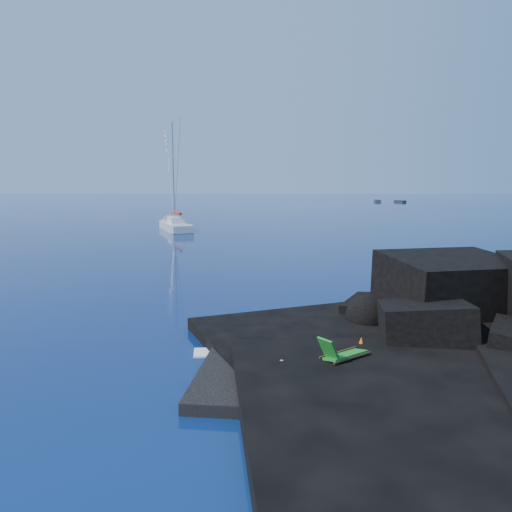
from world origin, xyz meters
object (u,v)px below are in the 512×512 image
(sailboat, at_px, (175,230))
(deck_chair, at_px, (345,348))
(distant_boat_a, at_px, (377,202))
(sunbather, at_px, (266,362))
(distant_boat_b, at_px, (400,202))
(marker_cone, at_px, (361,344))

(sailboat, xyz_separation_m, deck_chair, (12.84, -45.76, 0.93))
(distant_boat_a, bearing_deg, sunbather, -98.85)
(sunbather, height_order, distant_boat_b, sunbather)
(sunbather, bearing_deg, deck_chair, 17.22)
(marker_cone, relative_size, distant_boat_b, 0.13)
(marker_cone, height_order, distant_boat_a, marker_cone)
(sailboat, relative_size, marker_cone, 25.72)
(deck_chair, xyz_separation_m, marker_cone, (0.77, 1.34, -0.32))
(sunbather, bearing_deg, distant_boat_b, 86.05)
(sunbather, xyz_separation_m, distant_boat_a, (32.43, 122.64, -0.53))
(marker_cone, relative_size, distant_boat_a, 0.12)
(deck_chair, height_order, distant_boat_a, deck_chair)
(deck_chair, relative_size, marker_cone, 3.33)
(sailboat, height_order, deck_chair, sailboat)
(sunbather, distance_m, distant_boat_a, 126.86)
(distant_boat_b, bearing_deg, marker_cone, -126.97)
(sailboat, bearing_deg, sunbather, -97.68)
(deck_chair, distance_m, distant_boat_a, 126.10)
(deck_chair, height_order, marker_cone, deck_chair)
(sailboat, xyz_separation_m, distant_boat_b, (48.38, 74.54, 0.00))
(marker_cone, distance_m, distant_boat_b, 123.94)
(marker_cone, bearing_deg, sunbather, -155.16)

